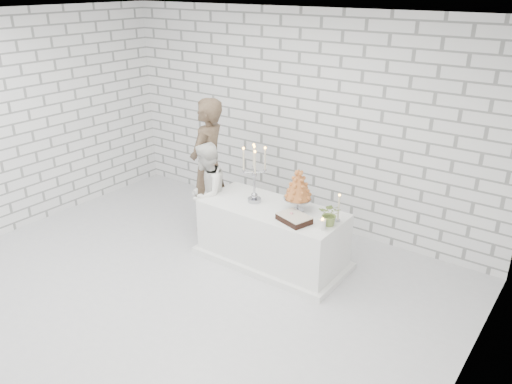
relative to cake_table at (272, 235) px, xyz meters
name	(u,v)px	position (x,y,z in m)	size (l,w,h in m)	color
ground	(179,292)	(-0.47, -1.21, -0.38)	(6.00, 5.00, 0.01)	silver
ceiling	(159,18)	(-0.47, -1.21, 2.62)	(6.00, 5.00, 0.01)	white
wall_back	(297,120)	(-0.47, 1.29, 1.12)	(6.00, 0.01, 3.00)	white
wall_left	(13,124)	(-3.47, -1.21, 1.12)	(0.01, 5.00, 3.00)	white
wall_right	(469,257)	(2.53, -1.21, 1.12)	(0.01, 5.00, 3.00)	white
cake_table	(272,235)	(0.00, 0.00, 0.00)	(1.80, 0.80, 0.75)	white
groom	(208,166)	(-1.26, 0.25, 0.57)	(0.69, 0.45, 1.89)	#473425
bride	(207,194)	(-1.02, -0.06, 0.32)	(0.68, 0.53, 1.39)	white
candelabra	(254,174)	(-0.28, 0.01, 0.74)	(0.30, 0.30, 0.74)	#9797A1
croquembouche	(298,190)	(0.30, 0.10, 0.65)	(0.35, 0.35, 0.54)	#974B1D
chocolate_cake	(294,218)	(0.42, -0.18, 0.42)	(0.37, 0.26, 0.08)	black
pillar_candle	(322,225)	(0.78, -0.16, 0.44)	(0.08, 0.08, 0.12)	white
extra_taper	(339,209)	(0.82, 0.13, 0.54)	(0.06, 0.06, 0.32)	beige
flowers	(330,214)	(0.80, -0.01, 0.51)	(0.25, 0.22, 0.28)	olive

